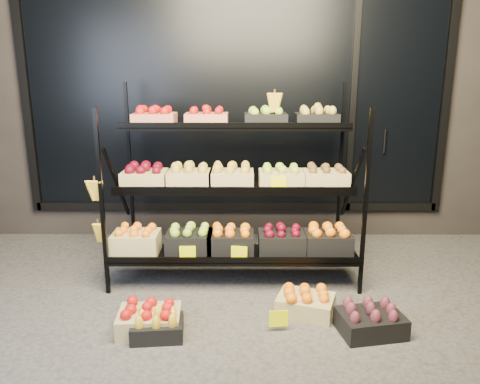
{
  "coord_description": "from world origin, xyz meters",
  "views": [
    {
      "loc": [
        0.07,
        -3.31,
        1.76
      ],
      "look_at": [
        0.05,
        0.55,
        0.76
      ],
      "focal_mm": 35.0,
      "sensor_mm": 36.0,
      "label": 1
    }
  ],
  "objects_px": {
    "floor_crate_midleft": "(157,325)",
    "floor_crate_midright": "(306,302)",
    "floor_crate_left": "(149,318)",
    "display_rack": "(233,187)"
  },
  "relations": [
    {
      "from": "display_rack",
      "to": "floor_crate_midright",
      "type": "xyz_separation_m",
      "value": [
        0.55,
        -0.75,
        -0.69
      ]
    },
    {
      "from": "floor_crate_midleft",
      "to": "floor_crate_midright",
      "type": "relative_size",
      "value": 0.77
    },
    {
      "from": "floor_crate_midright",
      "to": "floor_crate_left",
      "type": "bearing_deg",
      "value": -148.56
    },
    {
      "from": "display_rack",
      "to": "floor_crate_midright",
      "type": "bearing_deg",
      "value": -53.52
    },
    {
      "from": "display_rack",
      "to": "floor_crate_left",
      "type": "bearing_deg",
      "value": -119.6
    },
    {
      "from": "display_rack",
      "to": "floor_crate_midleft",
      "type": "distance_m",
      "value": 1.37
    },
    {
      "from": "floor_crate_midleft",
      "to": "display_rack",
      "type": "bearing_deg",
      "value": 59.5
    },
    {
      "from": "floor_crate_left",
      "to": "floor_crate_midleft",
      "type": "xyz_separation_m",
      "value": [
        0.07,
        -0.07,
        -0.01
      ]
    },
    {
      "from": "floor_crate_left",
      "to": "floor_crate_midleft",
      "type": "bearing_deg",
      "value": -51.05
    },
    {
      "from": "floor_crate_left",
      "to": "floor_crate_midright",
      "type": "height_order",
      "value": "floor_crate_left"
    }
  ]
}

